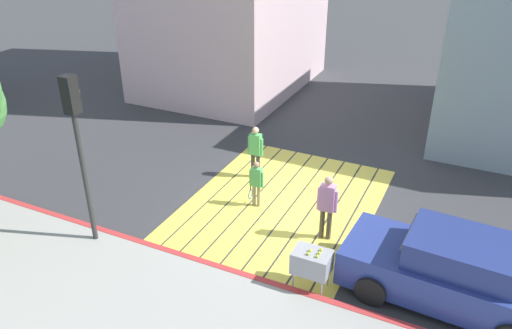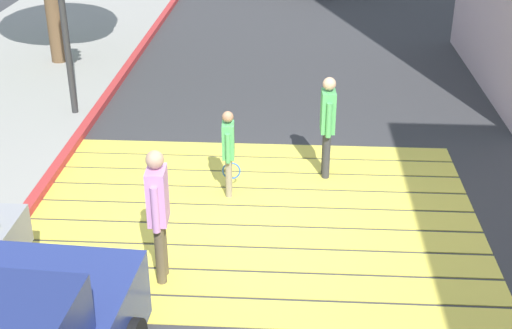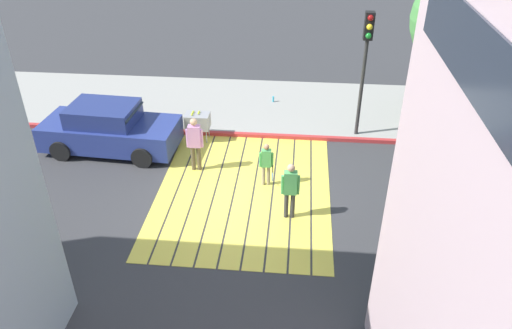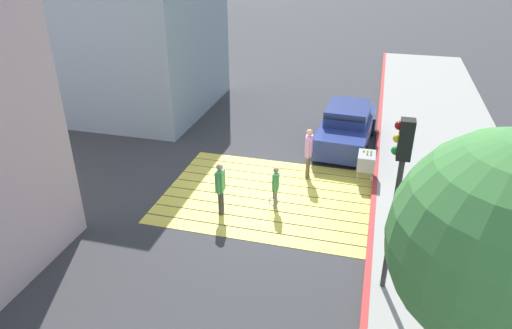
{
  "view_description": "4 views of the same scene",
  "coord_description": "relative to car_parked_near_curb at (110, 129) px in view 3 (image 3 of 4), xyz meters",
  "views": [
    {
      "loc": [
        -11.08,
        -4.46,
        7.46
      ],
      "look_at": [
        -0.07,
        0.77,
        1.09
      ],
      "focal_mm": 35.49,
      "sensor_mm": 36.0,
      "label": 1
    },
    {
      "loc": [
        0.55,
        -8.57,
        5.1
      ],
      "look_at": [
        0.07,
        -0.36,
        1.01
      ],
      "focal_mm": 48.73,
      "sensor_mm": 36.0,
      "label": 2
    },
    {
      "loc": [
        11.55,
        1.42,
        8.18
      ],
      "look_at": [
        -0.04,
        0.34,
        0.9
      ],
      "focal_mm": 34.69,
      "sensor_mm": 36.0,
      "label": 3
    },
    {
      "loc": [
        -2.9,
        12.24,
        7.49
      ],
      "look_at": [
        0.28,
        0.33,
        1.23
      ],
      "focal_mm": 32.47,
      "sensor_mm": 36.0,
      "label": 4
    }
  ],
  "objects": [
    {
      "name": "sidewalk_west",
      "position": [
        -3.6,
        4.57,
        -0.67
      ],
      "size": [
        4.8,
        40.0,
        0.12
      ],
      "primitive_type": "cube",
      "color": "#9E9B93",
      "rests_on": "ground"
    },
    {
      "name": "pedestrian_adult_trailing",
      "position": [
        0.99,
        2.99,
        0.28
      ],
      "size": [
        0.24,
        0.51,
        1.74
      ],
      "color": "brown",
      "rests_on": "ground"
    },
    {
      "name": "water_bottle",
      "position": [
        -3.91,
        5.03,
        -0.5
      ],
      "size": [
        0.07,
        0.07,
        0.22
      ],
      "primitive_type": "cylinder",
      "color": "#33A5BF",
      "rests_on": "sidewalk_west"
    },
    {
      "name": "ground_plane",
      "position": [
        2.0,
        4.57,
        -0.73
      ],
      "size": [
        120.0,
        120.0,
        0.0
      ],
      "primitive_type": "plane",
      "color": "#38383A"
    },
    {
      "name": "pedestrian_adult_lead",
      "position": [
        3.07,
        5.9,
        0.23
      ],
      "size": [
        0.23,
        0.48,
        1.65
      ],
      "color": "#333338",
      "rests_on": "ground"
    },
    {
      "name": "pedestrian_child_with_racket",
      "position": [
        1.61,
        5.18,
        0.04
      ],
      "size": [
        0.28,
        0.42,
        1.36
      ],
      "color": "gray",
      "rests_on": "ground"
    },
    {
      "name": "tennis_ball_cart",
      "position": [
        -0.9,
        2.69,
        -0.04
      ],
      "size": [
        0.56,
        0.8,
        1.02
      ],
      "color": "#99999E",
      "rests_on": "ground"
    },
    {
      "name": "car_parked_near_curb",
      "position": [
        0.0,
        0.0,
        0.0
      ],
      "size": [
        2.18,
        4.4,
        1.57
      ],
      "color": "navy",
      "rests_on": "ground"
    },
    {
      "name": "traffic_light_corner",
      "position": [
        -1.58,
        8.01,
        2.3
      ],
      "size": [
        0.39,
        0.28,
        4.24
      ],
      "color": "#2D2D2D",
      "rests_on": "ground"
    },
    {
      "name": "crosswalk_stripes",
      "position": [
        2.0,
        4.57,
        -0.73
      ],
      "size": [
        6.4,
        4.9,
        0.01
      ],
      "color": "#EAD64C",
      "rests_on": "ground"
    },
    {
      "name": "curb_painted",
      "position": [
        -1.25,
        4.57,
        -0.67
      ],
      "size": [
        0.16,
        40.0,
        0.13
      ],
      "primitive_type": "cube",
      "color": "#BC3333",
      "rests_on": "ground"
    },
    {
      "name": "street_tree",
      "position": [
        -2.75,
        11.01,
        2.9
      ],
      "size": [
        3.2,
        3.2,
        5.32
      ],
      "color": "brown",
      "rests_on": "ground"
    }
  ]
}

